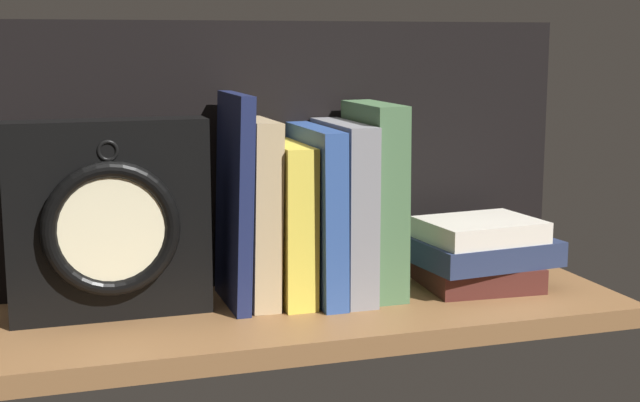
# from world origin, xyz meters

# --- Properties ---
(ground_plane) EXTENTS (0.79, 0.27, 0.03)m
(ground_plane) POSITION_xyz_m (0.00, 0.00, -0.01)
(ground_plane) COLOR brown
(back_panel) EXTENTS (0.79, 0.01, 0.34)m
(back_panel) POSITION_xyz_m (0.00, 0.13, 0.17)
(back_panel) COLOR black
(back_panel) RESTS_ON ground_plane
(book_navy_bierce) EXTENTS (0.03, 0.13, 0.26)m
(book_navy_bierce) POSITION_xyz_m (-0.08, 0.04, 0.13)
(book_navy_bierce) COLOR #192147
(book_navy_bierce) RESTS_ON ground_plane
(book_tan_shortstories) EXTENTS (0.04, 0.12, 0.22)m
(book_tan_shortstories) POSITION_xyz_m (-0.05, 0.04, 0.11)
(book_tan_shortstories) COLOR tan
(book_tan_shortstories) RESTS_ON ground_plane
(book_yellow_seinlanguage) EXTENTS (0.04, 0.14, 0.19)m
(book_yellow_seinlanguage) POSITION_xyz_m (-0.01, 0.04, 0.10)
(book_yellow_seinlanguage) COLOR gold
(book_yellow_seinlanguage) RESTS_ON ground_plane
(book_blue_modern) EXTENTS (0.03, 0.17, 0.21)m
(book_blue_modern) POSITION_xyz_m (0.02, 0.04, 0.11)
(book_blue_modern) COLOR #2D4C8E
(book_blue_modern) RESTS_ON ground_plane
(book_gray_chess) EXTENTS (0.04, 0.16, 0.22)m
(book_gray_chess) POSITION_xyz_m (0.06, 0.04, 0.11)
(book_gray_chess) COLOR gray
(book_gray_chess) RESTS_ON ground_plane
(book_green_romantic) EXTENTS (0.04, 0.14, 0.24)m
(book_green_romantic) POSITION_xyz_m (0.10, 0.04, 0.12)
(book_green_romantic) COLOR #476B44
(book_green_romantic) RESTS_ON ground_plane
(framed_clock) EXTENTS (0.23, 0.06, 0.23)m
(framed_clock) POSITION_xyz_m (-0.23, 0.03, 0.11)
(framed_clock) COLOR black
(framed_clock) RESTS_ON ground_plane
(book_stack_side) EXTENTS (0.19, 0.14, 0.09)m
(book_stack_side) POSITION_xyz_m (0.24, 0.02, 0.04)
(book_stack_side) COLOR #471E19
(book_stack_side) RESTS_ON ground_plane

